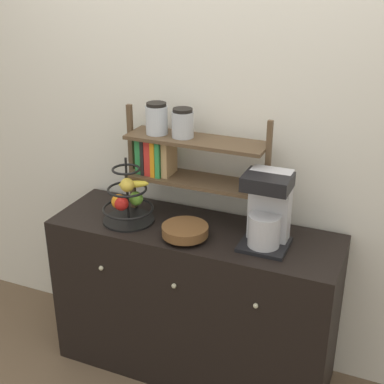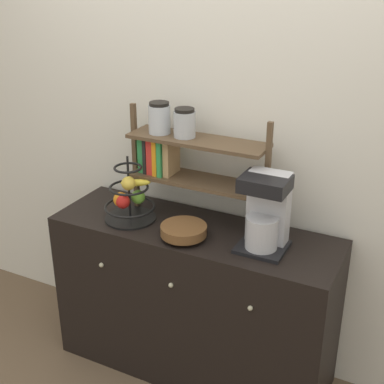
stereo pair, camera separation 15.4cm
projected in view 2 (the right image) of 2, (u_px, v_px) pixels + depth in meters
name	position (u px, v px, depth m)	size (l,w,h in m)	color
wall_back	(219.00, 127.00, 2.68)	(7.00, 0.05, 2.60)	silver
sideboard	(194.00, 301.00, 2.80)	(1.45, 0.49, 0.85)	black
coffee_maker	(266.00, 212.00, 2.40)	(0.22, 0.21, 0.36)	black
fruit_stand	(129.00, 198.00, 2.69)	(0.26, 0.26, 0.34)	black
wooden_bowl	(183.00, 231.00, 2.53)	(0.22, 0.22, 0.07)	brown
shelf_hutch	(179.00, 149.00, 2.63)	(0.74, 0.20, 0.58)	brown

